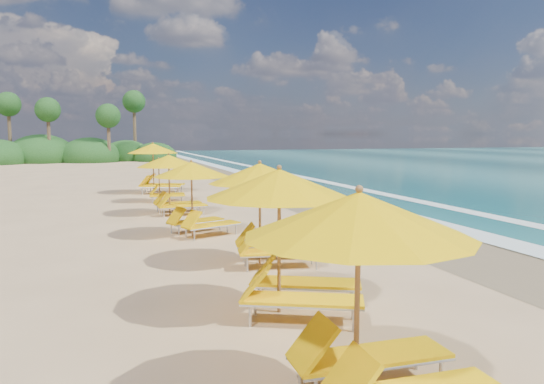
# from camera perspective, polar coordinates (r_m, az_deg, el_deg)

# --- Properties ---
(ground) EXTENTS (160.00, 160.00, 0.00)m
(ground) POSITION_cam_1_polar(r_m,az_deg,el_deg) (16.97, 0.00, -4.03)
(ground) COLOR tan
(ground) RESTS_ON ground
(wet_sand) EXTENTS (4.00, 160.00, 0.01)m
(wet_sand) POSITION_cam_1_polar(r_m,az_deg,el_deg) (18.62, 11.77, -3.22)
(wet_sand) COLOR #84714F
(wet_sand) RESTS_ON ground
(surf_foam) EXTENTS (4.00, 160.00, 0.01)m
(surf_foam) POSITION_cam_1_polar(r_m,az_deg,el_deg) (20.10, 18.44, -2.65)
(surf_foam) COLOR white
(surf_foam) RESTS_ON ground
(station_0) EXTENTS (2.76, 2.56, 2.53)m
(station_0) POSITION_cam_1_polar(r_m,az_deg,el_deg) (5.85, 11.05, -10.08)
(station_0) COLOR olive
(station_0) RESTS_ON ground
(station_1) EXTENTS (3.35, 3.34, 2.55)m
(station_1) POSITION_cam_1_polar(r_m,az_deg,el_deg) (8.85, 2.05, -4.27)
(station_1) COLOR olive
(station_1) RESTS_ON ground
(station_2) EXTENTS (2.95, 2.82, 2.45)m
(station_2) POSITION_cam_1_polar(r_m,az_deg,el_deg) (12.25, -0.46, -1.55)
(station_2) COLOR olive
(station_2) RESTS_ON ground
(station_3) EXTENTS (2.97, 2.92, 2.30)m
(station_3) POSITION_cam_1_polar(r_m,az_deg,el_deg) (15.88, -8.21, -0.11)
(station_3) COLOR olive
(station_3) RESTS_ON ground
(station_4) EXTENTS (2.61, 2.43, 2.34)m
(station_4) POSITION_cam_1_polar(r_m,az_deg,el_deg) (20.25, -10.67, 1.29)
(station_4) COLOR olive
(station_4) RESTS_ON ground
(station_5) EXTENTS (2.32, 2.19, 2.02)m
(station_5) POSITION_cam_1_polar(r_m,az_deg,el_deg) (24.08, -11.86, 1.62)
(station_5) COLOR olive
(station_5) RESTS_ON ground
(station_6) EXTENTS (3.42, 3.36, 2.65)m
(station_6) POSITION_cam_1_polar(r_m,az_deg,el_deg) (27.73, -12.43, 2.95)
(station_6) COLOR olive
(station_6) RESTS_ON ground
(treeline) EXTENTS (25.80, 8.80, 9.74)m
(treeline) POSITION_cam_1_polar(r_m,az_deg,el_deg) (61.54, -22.94, 3.93)
(treeline) COLOR #163D14
(treeline) RESTS_ON ground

